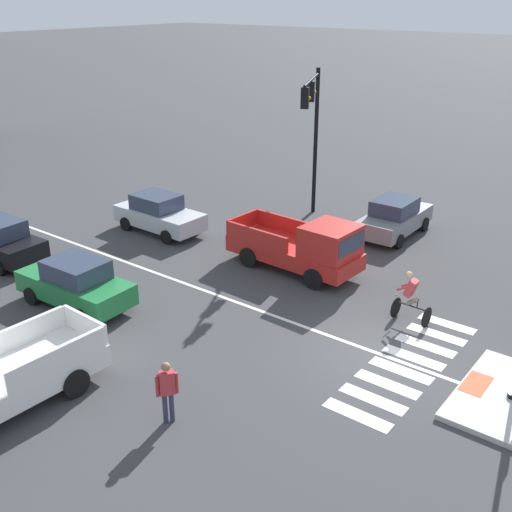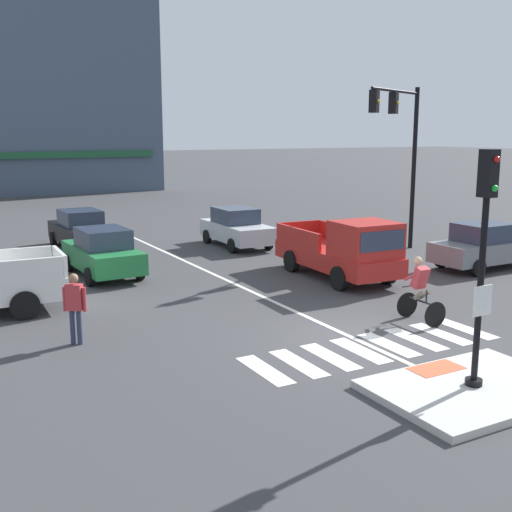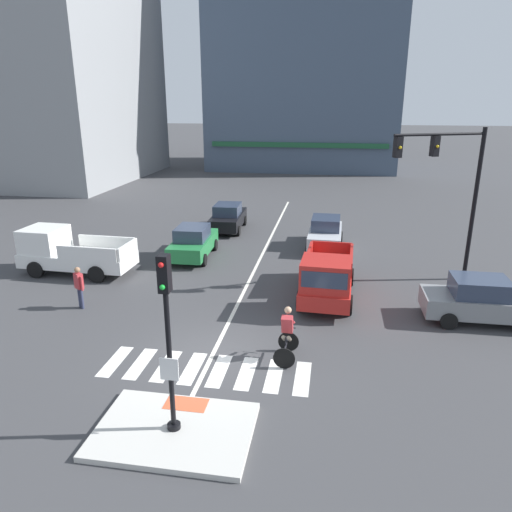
{
  "view_description": "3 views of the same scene",
  "coord_description": "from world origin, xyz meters",
  "px_view_note": "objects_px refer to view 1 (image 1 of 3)",
  "views": [
    {
      "loc": [
        -14.27,
        -6.37,
        9.58
      ],
      "look_at": [
        -0.14,
        4.5,
        1.97
      ],
      "focal_mm": 43.47,
      "sensor_mm": 36.0,
      "label": 1
    },
    {
      "loc": [
        -8.93,
        -11.4,
        4.8
      ],
      "look_at": [
        -0.37,
        4.17,
        1.31
      ],
      "focal_mm": 44.28,
      "sensor_mm": 36.0,
      "label": 2
    },
    {
      "loc": [
        3.49,
        -12.69,
        7.62
      ],
      "look_at": [
        0.65,
        4.44,
        1.91
      ],
      "focal_mm": 33.34,
      "sensor_mm": 36.0,
      "label": 3
    }
  ],
  "objects_px": {
    "car_grey_cross_right": "(395,217)",
    "pickup_truck_red_eastbound_mid": "(304,248)",
    "car_green_westbound_far": "(76,283)",
    "cyclist": "(411,296)",
    "traffic_light_mast": "(313,121)",
    "pedestrian_at_curb_left": "(167,388)",
    "car_silver_eastbound_far": "(159,214)"
  },
  "relations": [
    {
      "from": "car_grey_cross_right",
      "to": "pickup_truck_red_eastbound_mid",
      "type": "distance_m",
      "value": 5.58
    },
    {
      "from": "car_green_westbound_far",
      "to": "cyclist",
      "type": "bearing_deg",
      "value": -58.14
    },
    {
      "from": "traffic_light_mast",
      "to": "pedestrian_at_curb_left",
      "type": "distance_m",
      "value": 15.44
    },
    {
      "from": "car_grey_cross_right",
      "to": "car_silver_eastbound_far",
      "type": "distance_m",
      "value": 10.05
    },
    {
      "from": "car_silver_eastbound_far",
      "to": "pickup_truck_red_eastbound_mid",
      "type": "distance_m",
      "value": 7.31
    },
    {
      "from": "traffic_light_mast",
      "to": "pickup_truck_red_eastbound_mid",
      "type": "relative_size",
      "value": 1.27
    },
    {
      "from": "traffic_light_mast",
      "to": "pickup_truck_red_eastbound_mid",
      "type": "distance_m",
      "value": 6.67
    },
    {
      "from": "traffic_light_mast",
      "to": "pedestrian_at_curb_left",
      "type": "relative_size",
      "value": 3.94
    },
    {
      "from": "car_grey_cross_right",
      "to": "pedestrian_at_curb_left",
      "type": "height_order",
      "value": "pedestrian_at_curb_left"
    },
    {
      "from": "traffic_light_mast",
      "to": "pedestrian_at_curb_left",
      "type": "bearing_deg",
      "value": -159.97
    },
    {
      "from": "traffic_light_mast",
      "to": "pickup_truck_red_eastbound_mid",
      "type": "bearing_deg",
      "value": -149.21
    },
    {
      "from": "traffic_light_mast",
      "to": "cyclist",
      "type": "relative_size",
      "value": 3.92
    },
    {
      "from": "car_grey_cross_right",
      "to": "car_green_westbound_far",
      "type": "distance_m",
      "value": 13.42
    },
    {
      "from": "car_green_westbound_far",
      "to": "pedestrian_at_curb_left",
      "type": "xyz_separation_m",
      "value": [
        -2.48,
        -6.71,
        0.17
      ]
    },
    {
      "from": "traffic_light_mast",
      "to": "car_silver_eastbound_far",
      "type": "distance_m",
      "value": 7.7
    },
    {
      "from": "car_grey_cross_right",
      "to": "cyclist",
      "type": "xyz_separation_m",
      "value": [
        -6.59,
        -3.75,
        0.06
      ]
    },
    {
      "from": "car_grey_cross_right",
      "to": "pedestrian_at_curb_left",
      "type": "distance_m",
      "value": 14.82
    },
    {
      "from": "pickup_truck_red_eastbound_mid",
      "to": "car_green_westbound_far",
      "type": "bearing_deg",
      "value": 146.7
    },
    {
      "from": "car_green_westbound_far",
      "to": "cyclist",
      "type": "xyz_separation_m",
      "value": [
        5.69,
        -9.15,
        0.06
      ]
    },
    {
      "from": "car_silver_eastbound_far",
      "to": "cyclist",
      "type": "xyz_separation_m",
      "value": [
        -0.85,
        -11.99,
        0.06
      ]
    },
    {
      "from": "traffic_light_mast",
      "to": "cyclist",
      "type": "xyz_separation_m",
      "value": [
        -5.95,
        -7.59,
        -3.66
      ]
    },
    {
      "from": "traffic_light_mast",
      "to": "car_grey_cross_right",
      "type": "xyz_separation_m",
      "value": [
        0.64,
        -3.84,
        -3.72
      ]
    },
    {
      "from": "pickup_truck_red_eastbound_mid",
      "to": "pedestrian_at_curb_left",
      "type": "xyz_separation_m",
      "value": [
        -9.26,
        -2.25,
        0.0
      ]
    },
    {
      "from": "car_silver_eastbound_far",
      "to": "cyclist",
      "type": "relative_size",
      "value": 2.46
    },
    {
      "from": "traffic_light_mast",
      "to": "car_grey_cross_right",
      "type": "distance_m",
      "value": 5.38
    },
    {
      "from": "car_grey_cross_right",
      "to": "pedestrian_at_curb_left",
      "type": "relative_size",
      "value": 2.46
    },
    {
      "from": "traffic_light_mast",
      "to": "car_green_westbound_far",
      "type": "relative_size",
      "value": 1.58
    },
    {
      "from": "pickup_truck_red_eastbound_mid",
      "to": "pedestrian_at_curb_left",
      "type": "relative_size",
      "value": 3.1
    },
    {
      "from": "car_green_westbound_far",
      "to": "pickup_truck_red_eastbound_mid",
      "type": "bearing_deg",
      "value": -33.3
    },
    {
      "from": "car_silver_eastbound_far",
      "to": "car_green_westbound_far",
      "type": "relative_size",
      "value": 0.99
    },
    {
      "from": "cyclist",
      "to": "pedestrian_at_curb_left",
      "type": "height_order",
      "value": "cyclist"
    },
    {
      "from": "cyclist",
      "to": "pedestrian_at_curb_left",
      "type": "xyz_separation_m",
      "value": [
        -8.16,
        2.44,
        0.11
      ]
    }
  ]
}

